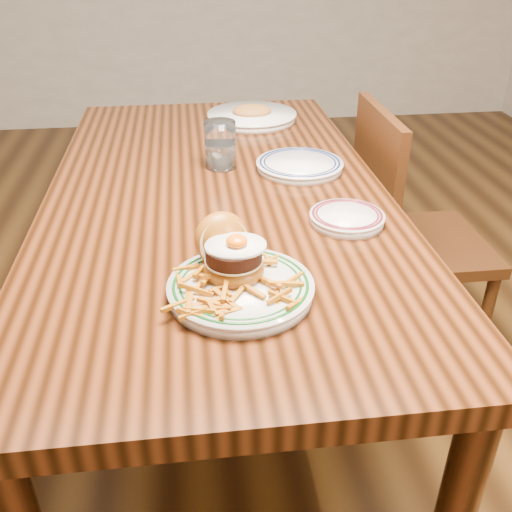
{
  "coord_description": "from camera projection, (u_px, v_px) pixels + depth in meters",
  "views": [
    {
      "loc": [
        -0.07,
        -1.33,
        1.33
      ],
      "look_at": [
        0.04,
        -0.47,
        0.82
      ],
      "focal_mm": 40.0,
      "sensor_mm": 36.0,
      "label": 1
    }
  ],
  "objects": [
    {
      "name": "far_plate",
      "position": [
        252.0,
        116.0,
        1.93
      ],
      "size": [
        0.3,
        0.3,
        0.05
      ],
      "rotation": [
        0.0,
        0.0,
        0.34
      ],
      "color": "silver",
      "rests_on": "table"
    },
    {
      "name": "water_glass",
      "position": [
        220.0,
        147.0,
        1.55
      ],
      "size": [
        0.08,
        0.08,
        0.13
      ],
      "color": "white",
      "rests_on": "table"
    },
    {
      "name": "rear_plate",
      "position": [
        300.0,
        165.0,
        1.55
      ],
      "size": [
        0.24,
        0.24,
        0.03
      ],
      "rotation": [
        0.0,
        0.0,
        0.1
      ],
      "color": "silver",
      "rests_on": "table"
    },
    {
      "name": "chair_right",
      "position": [
        404.0,
        233.0,
        1.84
      ],
      "size": [
        0.41,
        0.41,
        0.87
      ],
      "rotation": [
        0.0,
        0.0,
        3.13
      ],
      "color": "#3E1D0C",
      "rests_on": "floor"
    },
    {
      "name": "floor",
      "position": [
        225.0,
        404.0,
        1.82
      ],
      "size": [
        6.0,
        6.0,
        0.0
      ],
      "primitive_type": "plane",
      "color": "black",
      "rests_on": "ground"
    },
    {
      "name": "side_plate",
      "position": [
        347.0,
        217.0,
        1.27
      ],
      "size": [
        0.17,
        0.17,
        0.03
      ],
      "rotation": [
        0.0,
        0.0,
        0.17
      ],
      "color": "silver",
      "rests_on": "table"
    },
    {
      "name": "main_plate",
      "position": [
        237.0,
        275.0,
        1.03
      ],
      "size": [
        0.26,
        0.28,
        0.13
      ],
      "rotation": [
        0.0,
        0.0,
        0.28
      ],
      "color": "silver",
      "rests_on": "table"
    },
    {
      "name": "table",
      "position": [
        218.0,
        220.0,
        1.49
      ],
      "size": [
        0.85,
        1.6,
        0.75
      ],
      "color": "black",
      "rests_on": "floor"
    }
  ]
}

